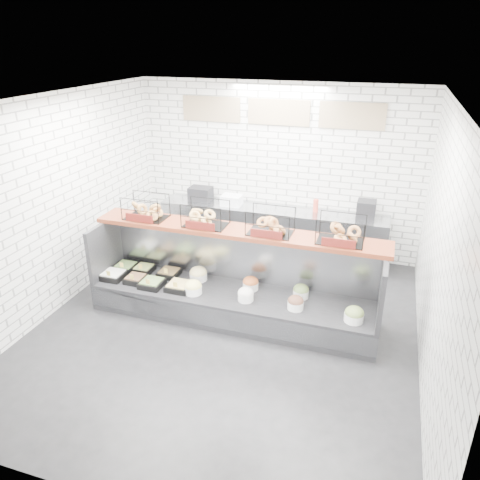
% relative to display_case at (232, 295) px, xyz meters
% --- Properties ---
extents(ground, '(5.50, 5.50, 0.00)m').
position_rel_display_case_xyz_m(ground, '(0.03, -0.34, -0.33)').
color(ground, black).
rests_on(ground, ground).
extents(room_shell, '(5.02, 5.51, 3.01)m').
position_rel_display_case_xyz_m(room_shell, '(0.03, 0.26, 1.73)').
color(room_shell, white).
rests_on(room_shell, ground).
extents(display_case, '(4.00, 0.90, 1.20)m').
position_rel_display_case_xyz_m(display_case, '(0.00, 0.00, 0.00)').
color(display_case, black).
rests_on(display_case, ground).
extents(bagel_shelf, '(4.10, 0.50, 0.40)m').
position_rel_display_case_xyz_m(bagel_shelf, '(0.03, 0.18, 1.04)').
color(bagel_shelf, '#531F11').
rests_on(bagel_shelf, display_case).
extents(prep_counter, '(4.00, 0.60, 1.20)m').
position_rel_display_case_xyz_m(prep_counter, '(0.03, 2.09, 0.14)').
color(prep_counter, '#93969B').
rests_on(prep_counter, ground).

